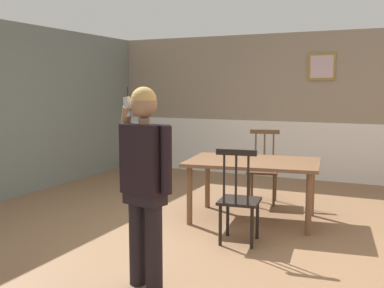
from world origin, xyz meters
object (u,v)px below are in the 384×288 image
object	(u,v)px
chair_near_window	(263,169)
chair_by_doorway	(239,199)
person_figure	(145,176)
dining_table	(253,167)

from	to	relation	value
chair_near_window	chair_by_doorway	distance (m)	1.81
person_figure	chair_by_doorway	bearing A→B (deg)	-92.47
person_figure	dining_table	bearing A→B (deg)	-83.64
dining_table	chair_by_doorway	size ratio (longest dim) A/B	1.67
chair_near_window	chair_by_doorway	size ratio (longest dim) A/B	1.01
chair_by_doorway	person_figure	distance (m)	1.45
dining_table	chair_near_window	world-z (taller)	chair_near_window
chair_near_window	person_figure	world-z (taller)	person_figure
dining_table	chair_near_window	xyz separation A→B (m)	(-0.13, 0.90, -0.18)
chair_near_window	person_figure	xyz separation A→B (m)	(-0.10, -3.13, 0.45)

